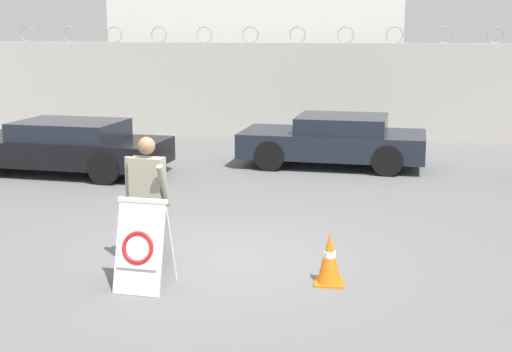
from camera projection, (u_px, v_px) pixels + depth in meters
ground_plane at (225, 260)px, 10.01m from camera, size 90.00×90.00×0.00m
perimeter_wall at (297, 91)px, 20.52m from camera, size 36.00×0.30×3.21m
building_block at (264, 22)px, 25.28m from camera, size 9.46×6.06×6.74m
barricade_sign at (143, 244)px, 8.83m from camera, size 0.66×0.72×1.15m
security_guard at (148, 196)px, 9.46m from camera, size 0.64×0.45×1.80m
traffic_cone_near at (330, 258)px, 9.02m from camera, size 0.37×0.37×0.68m
parked_car_front_coupe at (63, 146)px, 15.79m from camera, size 4.83×2.29×1.18m
parked_car_rear_sedan at (335, 140)px, 16.62m from camera, size 4.37×2.28×1.19m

